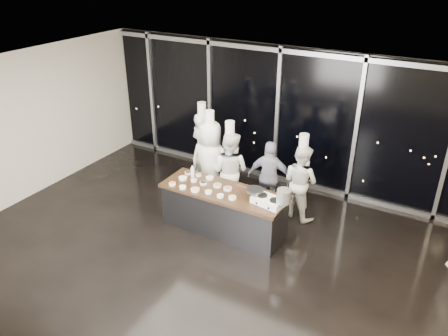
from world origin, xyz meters
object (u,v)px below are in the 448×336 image
at_px(demo_counter, 223,210).
at_px(chef_center, 230,171).
at_px(stove, 268,201).
at_px(guest, 270,177).
at_px(stock_pot, 284,196).
at_px(chef_right, 300,181).
at_px(chef_far_left, 203,149).
at_px(frying_pan, 255,190).
at_px(chef_left, 210,163).

relative_size(demo_counter, chef_center, 1.25).
height_order(stove, guest, guest).
relative_size(demo_counter, stock_pot, 9.82).
height_order(chef_center, chef_right, chef_center).
height_order(demo_counter, chef_center, chef_center).
bearing_deg(chef_far_left, stock_pot, 169.12).
height_order(demo_counter, stock_pot, stock_pot).
relative_size(frying_pan, chef_far_left, 0.28).
distance_m(stove, guest, 1.26).
bearing_deg(guest, frying_pan, 87.79).
relative_size(frying_pan, guest, 0.36).
bearing_deg(chef_center, chef_right, -167.11).
relative_size(demo_counter, chef_right, 1.34).
height_order(chef_center, guest, chef_center).
relative_size(stove, frying_pan, 1.08).
xyz_separation_m(demo_counter, guest, (0.47, 1.11, 0.34)).
height_order(stove, stock_pot, stock_pot).
bearing_deg(demo_counter, stove, -2.22).
xyz_separation_m(chef_far_left, chef_center, (1.02, -0.57, -0.04)).
distance_m(stove, stock_pot, 0.36).
height_order(stock_pot, chef_far_left, chef_far_left).
bearing_deg(demo_counter, chef_right, 48.05).
distance_m(stock_pot, chef_far_left, 2.98).
bearing_deg(stock_pot, guest, 123.44).
distance_m(stove, chef_far_left, 2.69).
bearing_deg(chef_center, guest, -162.56).
bearing_deg(guest, chef_right, 178.48).
distance_m(demo_counter, chef_right, 1.69).
height_order(chef_far_left, chef_center, chef_far_left).
relative_size(chef_left, chef_center, 1.07).
distance_m(demo_counter, chef_center, 0.98).
bearing_deg(stove, stock_pot, 3.04).
bearing_deg(chef_left, stock_pot, 149.62).
bearing_deg(chef_right, frying_pan, 88.82).
height_order(frying_pan, chef_right, chef_right).
relative_size(chef_left, chef_right, 1.15).
height_order(frying_pan, chef_far_left, chef_far_left).
height_order(chef_left, chef_right, chef_left).
relative_size(chef_far_left, chef_left, 0.96).
bearing_deg(chef_left, demo_counter, 127.02).
bearing_deg(chef_right, demo_counter, 67.57).
bearing_deg(frying_pan, stock_pot, 0.65).
height_order(guest, chef_right, chef_right).
xyz_separation_m(demo_counter, chef_far_left, (-1.33, 1.39, 0.47)).
bearing_deg(guest, demo_counter, 55.58).
relative_size(guest, chef_right, 0.86).
bearing_deg(chef_left, frying_pan, 144.42).
xyz_separation_m(stock_pot, chef_center, (-1.57, 0.89, -0.28)).
bearing_deg(chef_far_left, chef_center, 169.47).
bearing_deg(guest, chef_left, 2.63).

